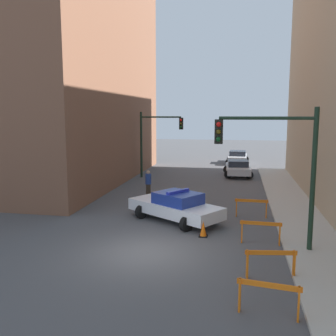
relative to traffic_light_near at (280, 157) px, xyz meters
The scene contains 14 objects.
ground_plane 6.01m from the traffic_light_near, 166.52° to the right, with size 120.00×120.00×0.00m, color #4C4C4F.
sidewalk_right 3.94m from the traffic_light_near, 37.61° to the right, with size 2.40×44.00×0.12m.
building_corner_left 22.03m from the traffic_light_near, 142.44° to the left, with size 14.00×20.00×19.69m.
traffic_light_near is the anchor object (origin of this frame).
traffic_light_far 16.80m from the traffic_light_near, 118.56° to the left, with size 3.44×0.35×5.20m.
police_car 6.04m from the traffic_light_near, 144.62° to the left, with size 4.94×4.14×1.52m.
parked_car_near 17.14m from the traffic_light_near, 95.26° to the left, with size 2.47×4.41×1.31m.
parked_car_mid 24.85m from the traffic_light_near, 93.75° to the left, with size 2.34×4.34×1.31m.
pedestrian_crossing 10.73m from the traffic_light_near, 131.28° to the left, with size 0.50×0.50×1.66m.
barrier_front 5.66m from the traffic_light_near, 97.60° to the right, with size 1.59×0.37×0.90m.
barrier_mid 3.88m from the traffic_light_near, 99.33° to the right, with size 1.59×0.39×0.90m.
barrier_back 3.03m from the traffic_light_near, 132.44° to the left, with size 1.60×0.21×0.90m.
barrier_corner 5.38m from the traffic_light_near, 100.27° to the left, with size 1.60×0.18×0.90m.
traffic_cone 4.42m from the traffic_light_near, 159.44° to the left, with size 0.36×0.36×0.66m.
Camera 1 is at (3.26, -12.83, 5.10)m, focal length 40.00 mm.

